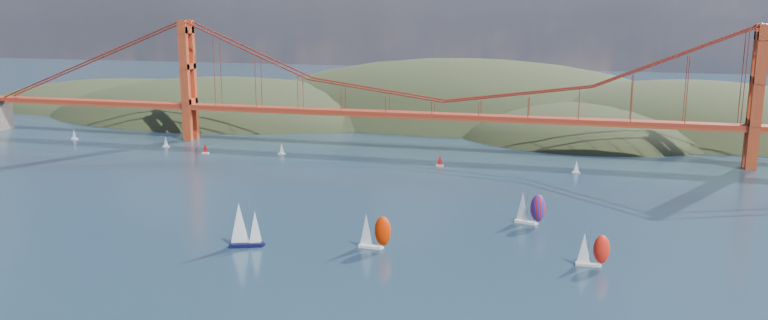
{
  "coord_description": "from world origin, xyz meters",
  "views": [
    {
      "loc": [
        56.18,
        -130.03,
        62.78
      ],
      "look_at": [
        -2.54,
        90.0,
        14.78
      ],
      "focal_mm": 35.0,
      "sensor_mm": 36.0,
      "label": 1
    }
  ],
  "objects_px": {
    "racer_0": "(374,231)",
    "sloop_navy": "(244,225)",
    "racer_rwb": "(530,208)",
    "racer_1": "(592,249)"
  },
  "relations": [
    {
      "from": "sloop_navy",
      "to": "racer_0",
      "type": "height_order",
      "value": "sloop_navy"
    },
    {
      "from": "racer_0",
      "to": "racer_1",
      "type": "xyz_separation_m",
      "value": [
        54.72,
        0.77,
        -0.47
      ]
    },
    {
      "from": "racer_0",
      "to": "racer_rwb",
      "type": "bearing_deg",
      "value": 45.3
    },
    {
      "from": "sloop_navy",
      "to": "racer_rwb",
      "type": "height_order",
      "value": "sloop_navy"
    },
    {
      "from": "sloop_navy",
      "to": "racer_0",
      "type": "bearing_deg",
      "value": -7.82
    },
    {
      "from": "sloop_navy",
      "to": "racer_rwb",
      "type": "distance_m",
      "value": 81.31
    },
    {
      "from": "racer_0",
      "to": "racer_rwb",
      "type": "distance_m",
      "value": 49.81
    },
    {
      "from": "racer_0",
      "to": "racer_1",
      "type": "bearing_deg",
      "value": 4.88
    },
    {
      "from": "sloop_navy",
      "to": "racer_0",
      "type": "xyz_separation_m",
      "value": [
        33.23,
        7.33,
        -1.06
      ]
    },
    {
      "from": "racer_0",
      "to": "sloop_navy",
      "type": "bearing_deg",
      "value": -163.49
    }
  ]
}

